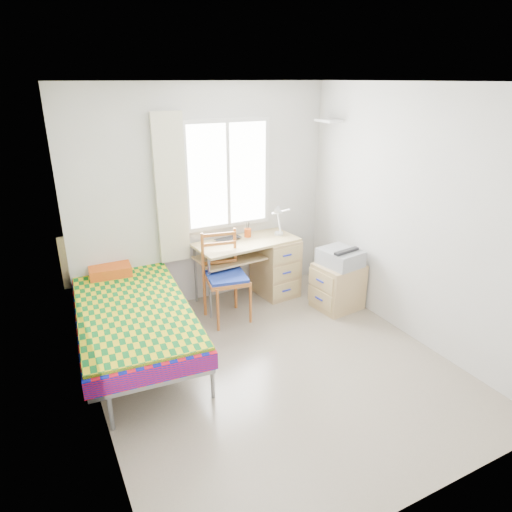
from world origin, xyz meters
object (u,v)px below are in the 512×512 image
Objects in this scene: bed at (130,308)px; cabinet at (338,286)px; desk at (270,264)px; chair at (225,272)px; printer at (340,257)px.

bed is 2.44m from cabinet.
chair is (-0.75, -0.30, 0.15)m from desk.
desk is 1.26× the size of chair.
chair is at bearing 156.47° from cabinet.
chair reaches higher than printer.
desk is (1.88, 0.50, -0.05)m from bed.
chair is 2.01× the size of printer.
printer is (2.43, -0.20, 0.19)m from bed.
bed is at bearing -170.04° from desk.
chair is at bearing 14.50° from bed.
chair reaches higher than cabinet.
chair is (1.13, 0.20, 0.10)m from bed.
cabinet is (0.55, -0.70, -0.14)m from desk.
desk is at bearing 121.77° from cabinet.
bed reaches higher than desk.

